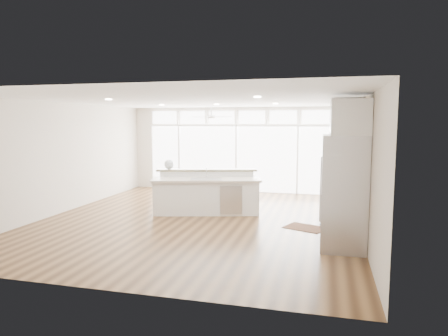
# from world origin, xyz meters

# --- Properties ---
(floor) EXTENTS (7.00, 8.00, 0.02)m
(floor) POSITION_xyz_m (0.00, 0.00, -0.01)
(floor) COLOR #422814
(floor) RESTS_ON ground
(ceiling) EXTENTS (7.00, 8.00, 0.02)m
(ceiling) POSITION_xyz_m (0.00, 0.00, 2.70)
(ceiling) COLOR white
(ceiling) RESTS_ON wall_back
(wall_back) EXTENTS (7.00, 0.04, 2.70)m
(wall_back) POSITION_xyz_m (0.00, 4.00, 1.35)
(wall_back) COLOR beige
(wall_back) RESTS_ON floor
(wall_front) EXTENTS (7.00, 0.04, 2.70)m
(wall_front) POSITION_xyz_m (0.00, -4.00, 1.35)
(wall_front) COLOR beige
(wall_front) RESTS_ON floor
(wall_left) EXTENTS (0.04, 8.00, 2.70)m
(wall_left) POSITION_xyz_m (-3.50, 0.00, 1.35)
(wall_left) COLOR beige
(wall_left) RESTS_ON floor
(wall_right) EXTENTS (0.04, 8.00, 2.70)m
(wall_right) POSITION_xyz_m (3.50, 0.00, 1.35)
(wall_right) COLOR beige
(wall_right) RESTS_ON floor
(glass_wall) EXTENTS (5.80, 0.06, 2.08)m
(glass_wall) POSITION_xyz_m (0.00, 3.94, 1.05)
(glass_wall) COLOR white
(glass_wall) RESTS_ON wall_back
(transom_row) EXTENTS (5.90, 0.06, 0.40)m
(transom_row) POSITION_xyz_m (0.00, 3.94, 2.38)
(transom_row) COLOR white
(transom_row) RESTS_ON wall_back
(desk_window) EXTENTS (0.04, 0.85, 0.85)m
(desk_window) POSITION_xyz_m (3.46, 0.30, 1.55)
(desk_window) COLOR white
(desk_window) RESTS_ON wall_right
(ceiling_fan) EXTENTS (1.16, 1.16, 0.32)m
(ceiling_fan) POSITION_xyz_m (-0.50, 2.80, 2.48)
(ceiling_fan) COLOR white
(ceiling_fan) RESTS_ON ceiling
(recessed_lights) EXTENTS (3.40, 3.00, 0.02)m
(recessed_lights) POSITION_xyz_m (0.00, 0.20, 2.68)
(recessed_lights) COLOR white
(recessed_lights) RESTS_ON ceiling
(oven_cabinet) EXTENTS (0.64, 1.20, 2.50)m
(oven_cabinet) POSITION_xyz_m (3.17, 1.80, 1.25)
(oven_cabinet) COLOR white
(oven_cabinet) RESTS_ON floor
(desk_nook) EXTENTS (0.72, 1.30, 0.76)m
(desk_nook) POSITION_xyz_m (3.13, 0.30, 0.38)
(desk_nook) COLOR white
(desk_nook) RESTS_ON floor
(upper_cabinets) EXTENTS (0.64, 1.30, 0.64)m
(upper_cabinets) POSITION_xyz_m (3.17, 0.30, 2.35)
(upper_cabinets) COLOR white
(upper_cabinets) RESTS_ON wall_right
(refrigerator) EXTENTS (0.76, 0.90, 2.00)m
(refrigerator) POSITION_xyz_m (3.11, -1.35, 1.00)
(refrigerator) COLOR silver
(refrigerator) RESTS_ON floor
(fridge_cabinet) EXTENTS (0.64, 0.90, 0.60)m
(fridge_cabinet) POSITION_xyz_m (3.17, -1.35, 2.30)
(fridge_cabinet) COLOR white
(fridge_cabinet) RESTS_ON wall_right
(framed_photos) EXTENTS (0.06, 0.22, 0.80)m
(framed_photos) POSITION_xyz_m (3.46, 0.92, 1.40)
(framed_photos) COLOR black
(framed_photos) RESTS_ON wall_right
(kitchen_island) EXTENTS (2.80, 1.64, 1.05)m
(kitchen_island) POSITION_xyz_m (-0.01, 0.66, 0.52)
(kitchen_island) COLOR white
(kitchen_island) RESTS_ON floor
(rug) EXTENTS (0.97, 0.85, 0.01)m
(rug) POSITION_xyz_m (2.40, -0.12, 0.01)
(rug) COLOR #351B10
(rug) RESTS_ON floor
(office_chair) EXTENTS (0.59, 0.55, 1.08)m
(office_chair) POSITION_xyz_m (3.04, -0.03, 0.54)
(office_chair) COLOR black
(office_chair) RESTS_ON floor
(fishbowl) EXTENTS (0.30, 0.30, 0.25)m
(fishbowl) POSITION_xyz_m (-1.03, 0.80, 1.17)
(fishbowl) COLOR silver
(fishbowl) RESTS_ON kitchen_island
(monitor) EXTENTS (0.09, 0.44, 0.36)m
(monitor) POSITION_xyz_m (3.05, 0.30, 0.94)
(monitor) COLOR black
(monitor) RESTS_ON desk_nook
(keyboard) EXTENTS (0.15, 0.32, 0.02)m
(keyboard) POSITION_xyz_m (2.88, 0.30, 0.77)
(keyboard) COLOR silver
(keyboard) RESTS_ON desk_nook
(potted_plant) EXTENTS (0.30, 0.32, 0.22)m
(potted_plant) POSITION_xyz_m (3.17, 1.80, 2.61)
(potted_plant) COLOR #355926
(potted_plant) RESTS_ON oven_cabinet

